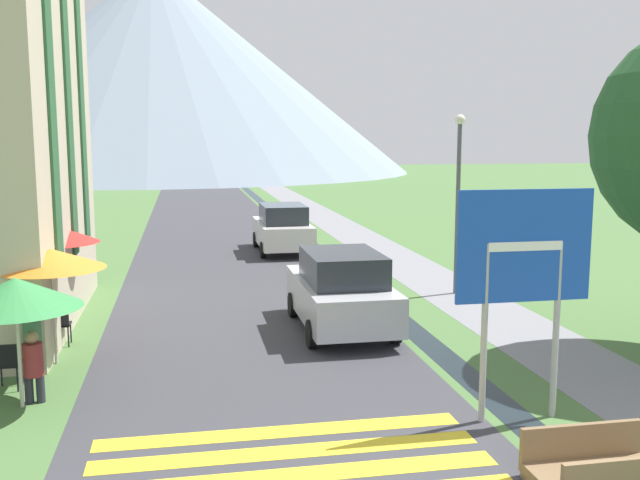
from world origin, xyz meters
TOP-DOWN VIEW (x-y plane):
  - ground_plane at (0.00, 20.00)m, footprint 160.00×160.00m
  - road at (-2.50, 30.00)m, footprint 6.40×60.00m
  - footpath at (3.60, 30.00)m, footprint 2.20×60.00m
  - drainage_channel at (1.20, 30.00)m, footprint 0.60×60.00m
  - crosswalk_marking at (-2.50, 3.56)m, footprint 5.44×2.54m
  - mountain_distant at (-6.84, 84.53)m, footprint 60.80×60.80m
  - road_sign at (1.19, 4.42)m, footprint 2.16×0.11m
  - footbridge at (1.20, 2.14)m, footprint 1.70×1.10m
  - parked_car_near at (-0.40, 9.99)m, footprint 1.98×4.22m
  - parked_car_far at (-0.20, 21.14)m, footprint 1.96×4.27m
  - cafe_chair_far_left at (-6.90, 9.87)m, footprint 0.40×0.40m
  - cafe_chair_near_left at (-6.91, 7.24)m, footprint 0.40×0.40m
  - cafe_chair_middle at (-6.84, 8.62)m, footprint 0.40×0.40m
  - cafe_chair_far_right at (-6.46, 9.83)m, footprint 0.40×0.40m
  - cafe_umbrella_front_green at (-6.51, 6.39)m, footprint 2.08×2.08m
  - cafe_umbrella_middle_orange at (-6.35, 8.65)m, footprint 2.04×2.04m
  - cafe_umbrella_rear_red at (-6.73, 11.57)m, footprint 1.92×1.92m
  - person_seated_near at (-6.34, 6.57)m, footprint 0.32×0.32m
  - person_seated_far at (-6.62, 7.95)m, footprint 0.32×0.32m
  - person_standing_terrace at (-6.78, 9.48)m, footprint 0.32×0.32m
  - streetlamp at (3.58, 13.10)m, footprint 0.28×0.28m

SIDE VIEW (x-z plane):
  - ground_plane at x=0.00m, z-range 0.00..0.00m
  - drainage_channel at x=1.20m, z-range 0.00..0.00m
  - road at x=-2.50m, z-range 0.00..0.01m
  - footpath at x=3.60m, z-range 0.00..0.01m
  - crosswalk_marking at x=-2.50m, z-range 0.00..0.01m
  - footbridge at x=1.20m, z-range -0.10..0.55m
  - cafe_chair_far_left at x=-6.90m, z-range 0.09..0.94m
  - cafe_chair_near_left at x=-6.91m, z-range 0.09..0.94m
  - cafe_chair_middle at x=-6.84m, z-range 0.09..0.94m
  - cafe_chair_far_right at x=-6.46m, z-range 0.09..0.94m
  - person_seated_near at x=-6.34m, z-range 0.07..1.29m
  - person_seated_far at x=-6.62m, z-range 0.07..1.31m
  - parked_car_near at x=-0.40m, z-range 0.00..1.82m
  - parked_car_far at x=-0.20m, z-range 0.00..1.82m
  - person_standing_terrace at x=-6.78m, z-range 0.15..1.96m
  - cafe_umbrella_front_green at x=-6.51m, z-range 0.82..2.97m
  - cafe_umbrella_middle_orange at x=-6.35m, z-range 0.93..3.19m
  - cafe_umbrella_rear_red at x=-6.73m, z-range 0.97..3.31m
  - road_sign at x=1.19m, z-range 0.63..4.23m
  - streetlamp at x=3.58m, z-range 0.47..5.43m
  - mountain_distant at x=-6.84m, z-range 0.00..24.49m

